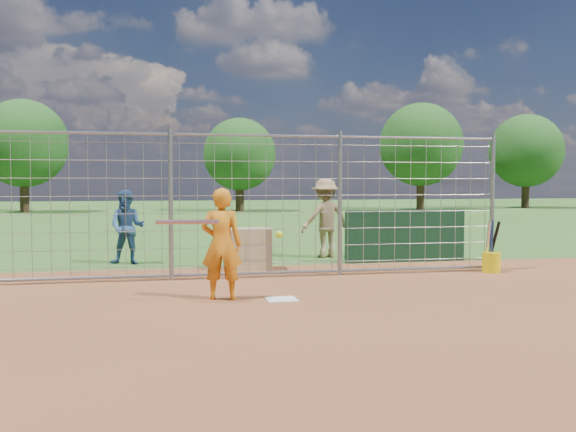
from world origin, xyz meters
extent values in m
plane|color=#2D591E|center=(0.00, 0.00, 0.00)|extent=(100.00, 100.00, 0.00)
plane|color=brown|center=(0.00, -3.00, 0.01)|extent=(18.00, 18.00, 0.00)
cube|color=silver|center=(0.00, -0.20, 0.01)|extent=(0.43, 0.43, 0.02)
cube|color=#11381E|center=(3.40, 3.60, 0.55)|extent=(2.60, 0.20, 1.10)
imported|color=orange|center=(-0.83, 0.00, 0.80)|extent=(0.65, 0.50, 1.61)
imported|color=navy|center=(-2.33, 4.40, 0.76)|extent=(0.84, 0.72, 1.52)
imported|color=#8D724D|center=(1.96, 4.73, 0.88)|extent=(1.24, 0.86, 1.77)
cube|color=tan|center=(0.01, 3.06, 0.40)|extent=(0.80, 0.55, 0.80)
cylinder|color=silver|center=(-1.32, -0.28, 1.14)|extent=(0.86, 0.21, 0.06)
sphere|color=#C1E718|center=(-0.05, -0.28, 0.95)|extent=(0.10, 0.10, 0.10)
cylinder|color=yellow|center=(4.36, 1.75, 0.19)|extent=(0.34, 0.34, 0.38)
cylinder|color=silver|center=(4.31, 1.80, 0.55)|extent=(0.10, 0.26, 0.84)
cylinder|color=navy|center=(4.38, 1.80, 0.55)|extent=(0.07, 0.10, 0.85)
cylinder|color=black|center=(4.43, 1.80, 0.55)|extent=(0.14, 0.31, 0.83)
cylinder|color=gray|center=(-1.50, 2.00, 1.30)|extent=(0.08, 0.08, 2.60)
cylinder|color=gray|center=(1.50, 2.00, 1.30)|extent=(0.08, 0.08, 2.60)
cylinder|color=gray|center=(4.50, 2.00, 1.30)|extent=(0.08, 0.08, 2.60)
cylinder|color=gray|center=(0.00, 2.00, 2.50)|extent=(9.00, 0.05, 0.05)
cylinder|color=gray|center=(0.00, 2.00, 0.08)|extent=(9.00, 0.05, 0.05)
cube|color=gray|center=(0.00, 2.00, 1.25)|extent=(9.00, 0.02, 2.50)
cylinder|color=#3F2B19|center=(-9.00, 29.00, 1.26)|extent=(0.50, 0.50, 2.52)
sphere|color=#26561E|center=(-9.00, 29.00, 3.85)|extent=(4.90, 4.90, 4.90)
cylinder|color=#3F2B19|center=(3.00, 28.00, 1.08)|extent=(0.50, 0.50, 2.16)
sphere|color=#26561E|center=(3.00, 28.00, 3.30)|extent=(4.20, 4.20, 4.20)
cylinder|color=#3F2B19|center=(14.00, 27.50, 1.30)|extent=(0.50, 0.50, 2.59)
sphere|color=#26561E|center=(14.00, 27.50, 3.96)|extent=(5.04, 5.04, 5.04)
cylinder|color=#3F2B19|center=(22.00, 29.00, 1.22)|extent=(0.50, 0.50, 2.45)
sphere|color=#26561E|center=(22.00, 29.00, 3.74)|extent=(4.76, 4.76, 4.76)
camera|label=1|loc=(-1.73, -9.11, 1.69)|focal=40.00mm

